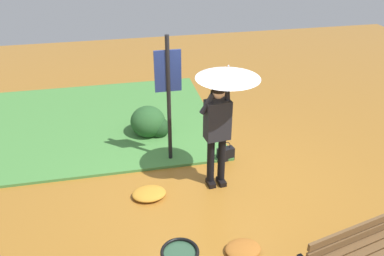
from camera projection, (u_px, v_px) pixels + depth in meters
The scene contains 9 objects.
ground_plane at pixel (216, 190), 6.50m from camera, with size 18.00×18.00×0.00m, color #9E6623.
grass_verge at pixel (98, 122), 8.51m from camera, with size 4.80×4.00×0.05m.
person_with_umbrella at pixel (223, 97), 5.94m from camera, with size 0.96×0.96×2.04m.
info_sign_post at pixel (168, 86), 6.58m from camera, with size 0.44×0.07×2.30m.
handbag at pixel (226, 154), 7.21m from camera, with size 0.32×0.20×0.37m.
park_bench at pixel (357, 256), 4.73m from camera, with size 1.42×0.69×0.75m.
shrub_cluster at pixel (150, 123), 7.92m from camera, with size 0.75×0.68×0.62m.
leaf_pile_near_person at pixel (243, 249), 5.29m from camera, with size 0.48×0.38×0.11m.
leaf_pile_by_bench at pixel (149, 194), 6.31m from camera, with size 0.53×0.43×0.12m.
Camera 1 is at (-1.47, -5.03, 4.00)m, focal length 37.51 mm.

